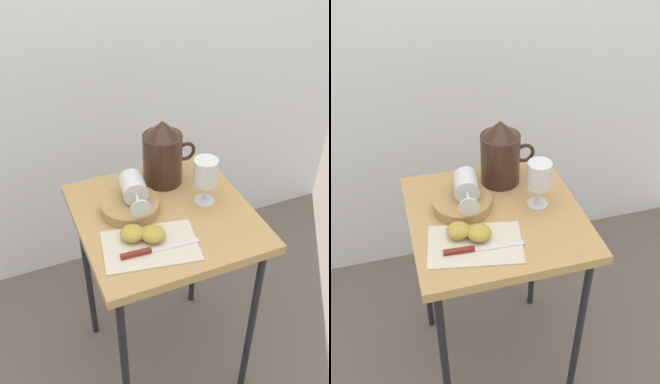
# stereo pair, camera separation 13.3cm
# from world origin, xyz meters

# --- Properties ---
(ground_plane) EXTENTS (6.00, 6.00, 0.00)m
(ground_plane) POSITION_xyz_m (0.00, 0.00, 0.00)
(ground_plane) COLOR #665B51
(curtain_drape) EXTENTS (2.40, 0.03, 1.93)m
(curtain_drape) POSITION_xyz_m (0.00, 0.67, 0.97)
(curtain_drape) COLOR white
(curtain_drape) RESTS_ON ground_plane
(table) EXTENTS (0.52, 0.52, 0.73)m
(table) POSITION_xyz_m (0.00, 0.00, 0.65)
(table) COLOR tan
(table) RESTS_ON ground_plane
(linen_napkin) EXTENTS (0.29, 0.21, 0.00)m
(linen_napkin) POSITION_xyz_m (-0.09, -0.12, 0.73)
(linen_napkin) COLOR beige
(linen_napkin) RESTS_ON table
(basket_tray) EXTENTS (0.18, 0.18, 0.03)m
(basket_tray) POSITION_xyz_m (-0.09, 0.05, 0.75)
(basket_tray) COLOR #AD8451
(basket_tray) RESTS_ON table
(pitcher) EXTENTS (0.18, 0.13, 0.22)m
(pitcher) POSITION_xyz_m (0.06, 0.16, 0.82)
(pitcher) COLOR #382319
(pitcher) RESTS_ON table
(wine_glass_upright) EXTENTS (0.07, 0.07, 0.15)m
(wine_glass_upright) POSITION_xyz_m (0.14, 0.01, 0.83)
(wine_glass_upright) COLOR silver
(wine_glass_upright) RESTS_ON table
(wine_glass_tipped_near) EXTENTS (0.09, 0.16, 0.08)m
(wine_glass_tipped_near) POSITION_xyz_m (-0.07, 0.06, 0.80)
(wine_glass_tipped_near) COLOR silver
(wine_glass_tipped_near) RESTS_ON basket_tray
(apple_half_left) EXTENTS (0.07, 0.07, 0.04)m
(apple_half_left) POSITION_xyz_m (-0.13, -0.07, 0.75)
(apple_half_left) COLOR #B29938
(apple_half_left) RESTS_ON linen_napkin
(apple_half_right) EXTENTS (0.07, 0.07, 0.04)m
(apple_half_right) POSITION_xyz_m (-0.07, -0.10, 0.75)
(apple_half_right) COLOR #B29938
(apple_half_right) RESTS_ON linen_napkin
(knife) EXTENTS (0.22, 0.03, 0.01)m
(knife) POSITION_xyz_m (-0.10, -0.14, 0.74)
(knife) COLOR silver
(knife) RESTS_ON linen_napkin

